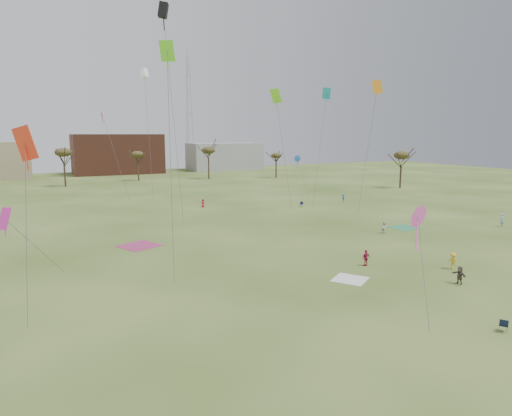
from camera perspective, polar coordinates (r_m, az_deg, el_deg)
name	(u,v)px	position (r m, az deg, el deg)	size (l,w,h in m)	color
ground	(332,312)	(32.21, 9.69, -12.92)	(260.00, 260.00, 0.00)	#364D18
spectator_fore_a	(366,258)	(43.10, 13.85, -6.20)	(0.89, 0.37, 1.51)	#A61C3F
spectator_fore_c	(460,275)	(40.54, 24.53, -7.80)	(1.40, 0.44, 1.51)	brown
flyer_mid_b	(453,261)	(44.61, 23.80, -6.19)	(1.00, 0.57, 1.54)	gold
flyer_mid_c	(502,220)	(67.53, 28.86, -1.35)	(0.65, 0.43, 1.78)	#7FAED4
spectator_mid_e	(384,228)	(57.38, 16.02, -2.42)	(0.71, 0.55, 1.46)	silver
flyer_far_b	(203,203)	(75.22, -6.78, 0.62)	(0.69, 0.45, 1.41)	#AF1E38
flyer_far_c	(343,198)	(81.78, 11.05, 1.24)	(0.94, 0.54, 1.45)	#22619F
blanket_cream	(350,279)	(39.09, 11.89, -8.91)	(2.66, 2.66, 0.03)	white
blanket_plum	(139,246)	(50.93, -14.66, -4.69)	(3.84, 3.84, 0.03)	#A33262
blanket_olive	(404,228)	(61.68, 18.37, -2.41)	(3.28, 3.28, 0.03)	#338C57
camp_chair_center	(503,328)	(32.67, 29.01, -13.20)	(0.73, 0.72, 0.87)	#141D37
camp_chair_right	(301,205)	(75.63, 5.82, 0.35)	(0.73, 0.74, 0.87)	#15173A
kites_aloft	(184,71)	(61.87, -9.12, 16.84)	(56.88, 63.31, 26.07)	red
tree_line	(111,157)	(104.32, -18.03, 6.21)	(117.44, 49.32, 8.91)	#3A2B1E
building_brick	(117,154)	(145.92, -17.28, 6.62)	(26.00, 16.00, 12.00)	brown
building_grey	(225,156)	(153.47, -4.04, 6.58)	(24.00, 12.00, 9.00)	gray
radio_tower	(189,113)	(156.61, -8.56, 11.94)	(1.51, 1.72, 41.00)	#9EA3A8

